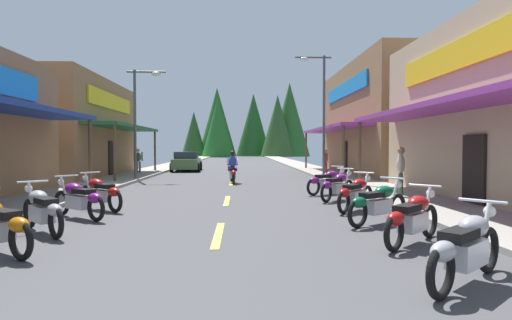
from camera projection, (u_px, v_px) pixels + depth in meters
name	position (u px, v px, depth m)	size (l,w,h in m)	color
ground	(235.00, 172.00, 30.01)	(9.37, 90.44, 0.10)	#424244
sidewalk_left	(153.00, 170.00, 29.78)	(2.49, 90.44, 0.12)	gray
sidewalk_right	(315.00, 170.00, 30.23)	(2.49, 90.44, 0.12)	gray
centerline_dashes	(235.00, 169.00, 32.82)	(0.16, 64.94, 0.01)	#E0C64C
storefront_left_far	(52.00, 129.00, 23.94)	(8.67, 10.71, 5.64)	olive
storefront_right_far	(411.00, 120.00, 26.43)	(10.39, 13.39, 6.95)	olive
streetlamp_left	(141.00, 108.00, 21.44)	(2.02, 0.30, 5.77)	#474C51
streetlamp_right	(319.00, 100.00, 22.76)	(2.02, 0.30, 6.80)	#474C51
motorcycle_parked_right_0	(466.00, 247.00, 5.13)	(1.70, 1.46, 1.04)	black
motorcycle_parked_right_1	(412.00, 217.00, 7.29)	(1.61, 1.56, 1.04)	black
motorcycle_parked_right_2	(378.00, 203.00, 9.22)	(1.78, 1.35, 1.04)	black
motorcycle_parked_right_3	(356.00, 193.00, 11.17)	(1.46, 1.69, 1.04)	black
motorcycle_parked_right_4	(337.00, 185.00, 13.35)	(1.50, 1.66, 1.04)	black
motorcycle_parked_right_5	(327.00, 181.00, 15.03)	(1.81, 1.30, 1.04)	black
motorcycle_parked_left_2	(42.00, 209.00, 8.21)	(1.55, 1.62, 1.04)	black
motorcycle_parked_left_3	(79.00, 199.00, 9.95)	(1.75, 1.40, 1.04)	black
motorcycle_parked_left_4	(100.00, 193.00, 11.28)	(1.67, 1.49, 1.04)	black
rider_cruising_lead	(232.00, 170.00, 19.72)	(0.61, 2.14, 1.57)	black
pedestrian_by_shop	(326.00, 160.00, 25.83)	(0.32, 0.56, 1.59)	maroon
pedestrian_browsing	(401.00, 169.00, 13.34)	(0.39, 0.52, 1.75)	#3F593F
pedestrian_waiting	(138.00, 160.00, 25.85)	(0.57, 0.27, 1.65)	#726659
parked_car_curbside	(187.00, 162.00, 29.88)	(2.21, 4.37, 1.40)	#4C723F
treeline_backdrop	(249.00, 124.00, 77.24)	(24.23, 13.86, 13.84)	#265023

